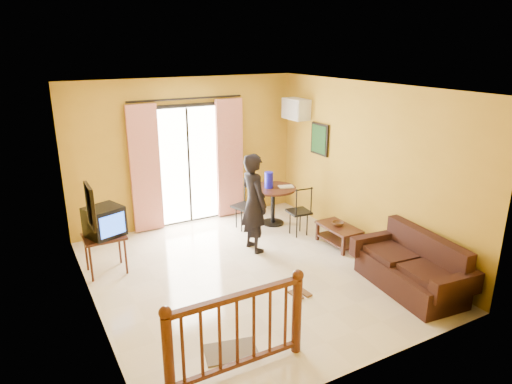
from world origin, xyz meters
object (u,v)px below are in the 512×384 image
standing_person (254,203)px  television (104,221)px  coffee_table (339,233)px  dining_table (273,195)px  sofa (413,269)px

standing_person → television: bearing=78.7°
television → standing_person: standing_person is taller
standing_person → coffee_table: bearing=-115.3°
dining_table → standing_person: 1.26m
television → dining_table: 3.29m
coffee_table → standing_person: bearing=157.0°
television → sofa: 4.58m
coffee_table → standing_person: size_ratio=0.48×
dining_table → standing_person: size_ratio=0.53×
standing_person → sofa: bearing=-151.0°
sofa → standing_person: (-1.37, 2.25, 0.54)m
dining_table → television: bearing=-171.6°
sofa → standing_person: 2.68m
television → coffee_table: size_ratio=0.77×
dining_table → sofa: 3.15m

